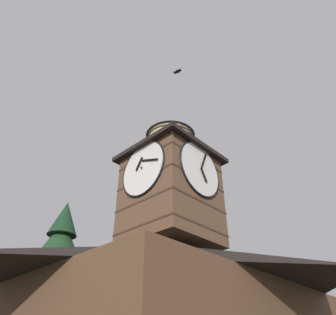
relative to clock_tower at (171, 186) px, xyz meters
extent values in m
pyramid|color=black|center=(0.30, 0.33, -4.76)|extent=(14.10, 11.62, 2.47)
cube|color=brown|center=(-0.03, -0.03, -0.97)|extent=(4.17, 4.17, 5.10)
cube|color=#432E20|center=(-0.03, -0.03, -2.91)|extent=(4.21, 4.21, 0.10)
cube|color=#432E20|center=(-0.03, -0.03, -1.63)|extent=(4.21, 4.21, 0.10)
cube|color=#432E20|center=(-0.03, -0.03, -0.36)|extent=(4.21, 4.21, 0.10)
cube|color=#432E20|center=(-0.03, -0.03, 0.92)|extent=(4.21, 4.21, 0.10)
cylinder|color=white|center=(-0.03, 2.08, 0.22)|extent=(3.11, 0.10, 3.11)
torus|color=black|center=(-0.03, 2.11, 0.22)|extent=(3.21, 0.10, 3.21)
cube|color=black|center=(-0.23, 2.18, -0.11)|extent=(0.49, 0.04, 0.73)
cube|color=black|center=(-0.29, 2.18, 0.81)|extent=(0.58, 0.04, 1.20)
sphere|color=black|center=(-0.03, 2.19, 0.22)|extent=(0.10, 0.10, 0.10)
cylinder|color=white|center=(2.08, -0.03, 0.22)|extent=(0.10, 3.11, 3.11)
torus|color=black|center=(2.11, -0.03, 0.22)|extent=(0.10, 3.21, 3.21)
cube|color=black|center=(2.18, -0.25, 0.55)|extent=(0.04, 0.53, 0.72)
cube|color=black|center=(2.18, 0.56, 0.45)|extent=(0.04, 1.22, 0.52)
sphere|color=black|center=(2.19, -0.03, 0.22)|extent=(0.10, 0.10, 0.10)
cube|color=black|center=(-0.03, -0.03, 1.71)|extent=(4.87, 4.87, 0.25)
cylinder|color=tan|center=(-0.03, -0.03, 2.66)|extent=(2.75, 2.75, 1.65)
cylinder|color=#2D2319|center=(-0.03, -0.03, 2.04)|extent=(2.81, 2.81, 0.10)
cylinder|color=#2D2319|center=(-0.03, -0.03, 2.45)|extent=(2.81, 2.81, 0.10)
cylinder|color=#2D2319|center=(-0.03, -0.03, 2.87)|extent=(2.81, 2.81, 0.10)
cylinder|color=#2D2319|center=(-0.03, -0.03, 3.28)|extent=(2.81, 2.81, 0.10)
cone|color=#384251|center=(-0.03, -0.03, 4.03)|extent=(3.05, 3.05, 1.08)
sphere|color=#424C5B|center=(-0.03, -0.03, 4.67)|extent=(0.16, 0.16, 0.16)
cone|color=#153721|center=(1.84, -7.92, -5.39)|extent=(5.00, 5.00, 2.58)
cone|color=#16311A|center=(1.84, -7.92, -3.47)|extent=(3.96, 3.96, 2.91)
cone|color=#1A3B1E|center=(1.84, -7.92, -1.74)|extent=(2.92, 2.92, 2.86)
cone|color=#163620|center=(1.84, -7.92, -0.24)|extent=(1.89, 1.89, 2.35)
sphere|color=silver|center=(-16.88, -40.39, 4.44)|extent=(1.42, 1.42, 1.42)
ellipsoid|color=black|center=(1.68, 2.17, 6.22)|extent=(0.28, 0.20, 0.14)
cube|color=black|center=(1.65, 2.29, 6.22)|extent=(0.23, 0.28, 0.07)
cube|color=black|center=(1.71, 2.05, 6.22)|extent=(0.23, 0.28, 0.07)
camera|label=1|loc=(11.53, 10.82, -8.50)|focal=34.21mm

